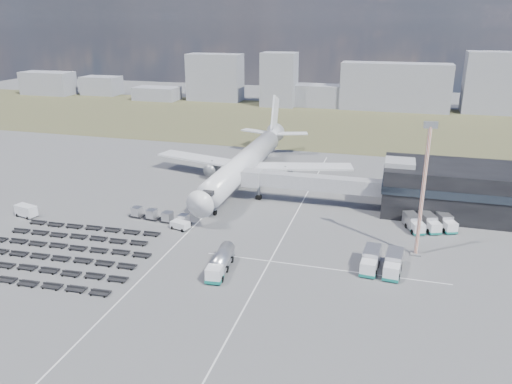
# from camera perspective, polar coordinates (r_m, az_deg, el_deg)

# --- Properties ---
(ground) EXTENTS (420.00, 420.00, 0.00)m
(ground) POSITION_cam_1_polar(r_m,az_deg,el_deg) (96.14, -6.53, -4.57)
(ground) COLOR #565659
(ground) RESTS_ON ground
(grass_strip) EXTENTS (420.00, 90.00, 0.01)m
(grass_strip) POSITION_cam_1_polar(r_m,az_deg,el_deg) (197.93, 5.50, 8.01)
(grass_strip) COLOR brown
(grass_strip) RESTS_ON ground
(lane_markings) EXTENTS (47.12, 110.00, 0.01)m
(lane_markings) POSITION_cam_1_polar(r_m,az_deg,el_deg) (95.75, -0.41, -4.53)
(lane_markings) COLOR silver
(lane_markings) RESTS_ON ground
(terminal) EXTENTS (30.40, 16.40, 11.00)m
(terminal) POSITION_cam_1_polar(r_m,az_deg,el_deg) (111.13, 21.96, 0.35)
(terminal) COLOR black
(terminal) RESTS_ON ground
(jet_bridge) EXTENTS (30.30, 3.80, 7.05)m
(jet_bridge) POSITION_cam_1_polar(r_m,az_deg,el_deg) (108.51, 5.25, 1.17)
(jet_bridge) COLOR #939399
(jet_bridge) RESTS_ON ground
(airliner) EXTENTS (51.59, 64.53, 17.62)m
(airliner) POSITION_cam_1_polar(r_m,az_deg,el_deg) (123.11, -1.01, 3.59)
(airliner) COLOR silver
(airliner) RESTS_ON ground
(skyline) EXTENTS (295.50, 25.66, 25.31)m
(skyline) POSITION_cam_1_polar(r_m,az_deg,el_deg) (231.90, 12.08, 11.79)
(skyline) COLOR gray
(skyline) RESTS_ON ground
(fuel_tanker) EXTENTS (3.30, 10.03, 3.18)m
(fuel_tanker) POSITION_cam_1_polar(r_m,az_deg,el_deg) (81.14, -4.09, -7.99)
(fuel_tanker) COLOR silver
(fuel_tanker) RESTS_ON ground
(pushback_tug) EXTENTS (3.93, 2.82, 1.57)m
(pushback_tug) POSITION_cam_1_polar(r_m,az_deg,el_deg) (97.61, -8.66, -3.79)
(pushback_tug) COLOR silver
(pushback_tug) RESTS_ON ground
(utility_van) EXTENTS (5.02, 3.15, 2.46)m
(utility_van) POSITION_cam_1_polar(r_m,az_deg,el_deg) (112.60, -24.79, -1.99)
(utility_van) COLOR silver
(utility_van) RESTS_ON ground
(catering_truck) EXTENTS (4.03, 6.32, 2.70)m
(catering_truck) POSITION_cam_1_polar(r_m,az_deg,el_deg) (128.10, 0.92, 2.40)
(catering_truck) COLOR silver
(catering_truck) RESTS_ON ground
(service_trucks_near) EXTENTS (6.67, 7.77, 2.94)m
(service_trucks_near) POSITION_cam_1_polar(r_m,az_deg,el_deg) (83.50, 14.19, -7.75)
(service_trucks_near) COLOR silver
(service_trucks_near) RESTS_ON ground
(service_trucks_far) EXTENTS (10.29, 9.12, 2.59)m
(service_trucks_far) POSITION_cam_1_polar(r_m,az_deg,el_deg) (101.92, 19.21, -3.29)
(service_trucks_far) COLOR silver
(service_trucks_far) RESTS_ON ground
(uld_row) EXTENTS (13.97, 3.35, 1.92)m
(uld_row) POSITION_cam_1_polar(r_m,az_deg,el_deg) (102.01, -10.96, -2.66)
(uld_row) COLOR black
(uld_row) RESTS_ON ground
(baggage_dollies) EXTENTS (33.04, 24.15, 0.73)m
(baggage_dollies) POSITION_cam_1_polar(r_m,az_deg,el_deg) (93.61, -21.81, -6.37)
(baggage_dollies) COLOR black
(baggage_dollies) RESTS_ON ground
(floodlight_mast) EXTENTS (2.19, 1.79, 23.24)m
(floodlight_mast) POSITION_cam_1_polar(r_m,az_deg,el_deg) (86.97, 18.54, 0.13)
(floodlight_mast) COLOR #CA4A20
(floodlight_mast) RESTS_ON ground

